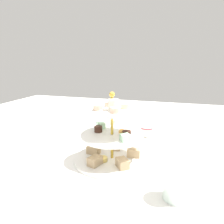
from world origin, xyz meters
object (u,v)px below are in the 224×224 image
tiered_serving_stand (112,141)px  teacup_with_saucer (147,132)px  water_glass_tall_right (177,179)px  water_glass_short_left (115,127)px  butter_knife_left (25,202)px  butter_knife_right (194,153)px

tiered_serving_stand → teacup_with_saucer: tiered_serving_stand is taller
water_glass_tall_right → water_glass_short_left: bearing=-146.0°
butter_knife_left → teacup_with_saucer: bearing=103.7°
teacup_with_saucer → butter_knife_left: bearing=-21.9°
tiered_serving_stand → water_glass_short_left: tiered_serving_stand is taller
tiered_serving_stand → butter_knife_right: tiered_serving_stand is taller
water_glass_short_left → butter_knife_right: bearing=71.3°
tiered_serving_stand → butter_knife_left: 0.34m
teacup_with_saucer → butter_knife_left: (0.58, -0.23, -0.02)m
water_glass_tall_right → teacup_with_saucer: size_ratio=1.29×
teacup_with_saucer → butter_knife_right: teacup_with_saucer is taller
water_glass_tall_right → butter_knife_right: bearing=168.0°
tiered_serving_stand → water_glass_tall_right: 0.28m
tiered_serving_stand → teacup_with_saucer: size_ratio=3.11×
water_glass_short_left → teacup_with_saucer: size_ratio=0.89×
tiered_serving_stand → butter_knife_left: bearing=-26.2°
water_glass_short_left → butter_knife_right: 0.39m
teacup_with_saucer → butter_knife_right: (0.13, 0.21, -0.02)m
water_glass_short_left → butter_knife_right: size_ratio=0.47×
water_glass_tall_right → teacup_with_saucer: 0.47m
water_glass_short_left → butter_knife_left: bearing=-7.8°
butter_knife_left → butter_knife_right: 0.63m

